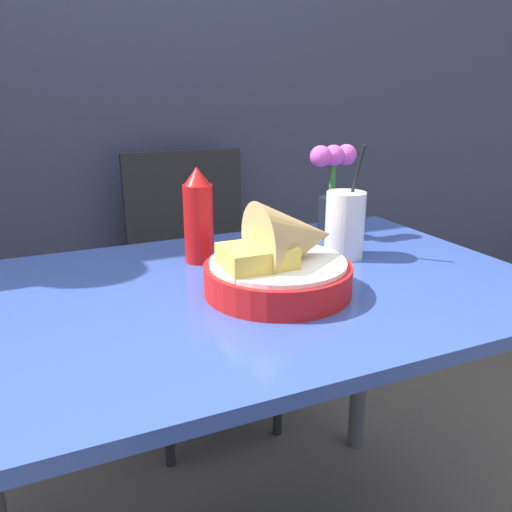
% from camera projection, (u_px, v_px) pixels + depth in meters
% --- Properties ---
extents(wall_window, '(7.00, 0.06, 2.60)m').
position_uv_depth(wall_window, '(125.00, 18.00, 1.58)').
color(wall_window, '#2D334C').
rests_on(wall_window, ground_plane).
extents(dining_table, '(1.14, 0.70, 0.73)m').
position_uv_depth(dining_table, '(240.00, 339.00, 0.96)').
color(dining_table, '#334C9E').
rests_on(dining_table, ground_plane).
extents(chair_far_window, '(0.40, 0.40, 0.90)m').
position_uv_depth(chair_far_window, '(194.00, 266.00, 1.67)').
color(chair_far_window, black).
rests_on(chair_far_window, ground_plane).
extents(food_basket, '(0.27, 0.27, 0.17)m').
position_uv_depth(food_basket, '(283.00, 260.00, 0.89)').
color(food_basket, red).
rests_on(food_basket, dining_table).
extents(ketchup_bottle, '(0.06, 0.06, 0.20)m').
position_uv_depth(ketchup_bottle, '(198.00, 217.00, 1.04)').
color(ketchup_bottle, red).
rests_on(ketchup_bottle, dining_table).
extents(drink_cup, '(0.08, 0.08, 0.24)m').
position_uv_depth(drink_cup, '(345.00, 227.00, 1.08)').
color(drink_cup, silver).
rests_on(drink_cup, dining_table).
extents(flower_vase, '(0.12, 0.06, 0.23)m').
position_uv_depth(flower_vase, '(332.00, 186.00, 1.20)').
color(flower_vase, black).
rests_on(flower_vase, dining_table).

